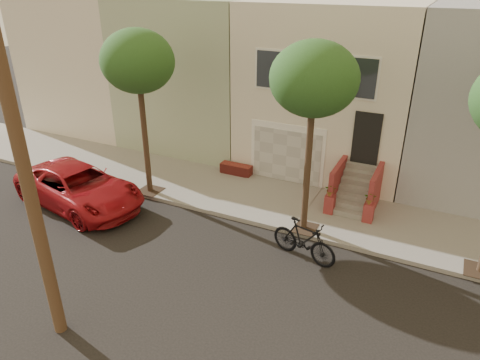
% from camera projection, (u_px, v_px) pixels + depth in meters
% --- Properties ---
extents(ground, '(90.00, 90.00, 0.00)m').
position_uv_depth(ground, '(225.00, 289.00, 12.49)').
color(ground, black).
rests_on(ground, ground).
extents(sidewalk, '(40.00, 3.70, 0.15)m').
position_uv_depth(sidewalk, '(290.00, 205.00, 16.80)').
color(sidewalk, gray).
rests_on(sidewalk, ground).
extents(house_row, '(33.10, 11.70, 7.00)m').
position_uv_depth(house_row, '(339.00, 81.00, 20.00)').
color(house_row, beige).
rests_on(house_row, sidewalk).
extents(tree_left, '(2.70, 2.57, 6.30)m').
position_uv_depth(tree_left, '(138.00, 62.00, 15.59)').
color(tree_left, '#2D2116').
rests_on(tree_left, sidewalk).
extents(tree_mid, '(2.70, 2.57, 6.30)m').
position_uv_depth(tree_mid, '(314.00, 80.00, 13.00)').
color(tree_mid, '#2D2116').
rests_on(tree_mid, sidewalk).
extents(pickup_truck, '(5.91, 3.52, 1.54)m').
position_uv_depth(pickup_truck, '(79.00, 187.00, 16.66)').
color(pickup_truck, maroon).
rests_on(pickup_truck, ground).
extents(motorcycle, '(2.32, 1.13, 1.34)m').
position_uv_depth(motorcycle, '(304.00, 240.00, 13.55)').
color(motorcycle, black).
rests_on(motorcycle, ground).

